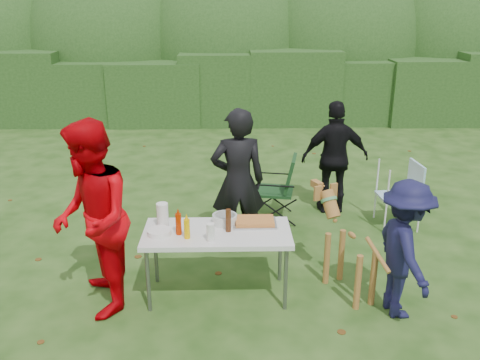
{
  "coord_description": "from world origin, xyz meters",
  "views": [
    {
      "loc": [
        0.07,
        -4.69,
        2.97
      ],
      "look_at": [
        0.2,
        0.8,
        1.0
      ],
      "focal_mm": 38.0,
      "sensor_mm": 36.0,
      "label": 1
    }
  ],
  "objects_px": {
    "person_black_puffy": "(335,158)",
    "ketchup_bottle": "(178,224)",
    "beer_bottle": "(228,220)",
    "person_cook": "(238,181)",
    "paper_towel_roll": "(163,215)",
    "folding_table": "(217,236)",
    "dog": "(351,249)",
    "camping_chair": "(275,187)",
    "child": "(404,250)",
    "lawn_chair": "(398,194)",
    "person_red_jacket": "(92,220)",
    "mustard_bottle": "(187,229)"
  },
  "relations": [
    {
      "from": "person_black_puffy",
      "to": "ketchup_bottle",
      "type": "height_order",
      "value": "person_black_puffy"
    },
    {
      "from": "beer_bottle",
      "to": "person_cook",
      "type": "bearing_deg",
      "value": 83.59
    },
    {
      "from": "person_black_puffy",
      "to": "ketchup_bottle",
      "type": "relative_size",
      "value": 7.44
    },
    {
      "from": "person_black_puffy",
      "to": "paper_towel_roll",
      "type": "bearing_deg",
      "value": 41.25
    },
    {
      "from": "folding_table",
      "to": "dog",
      "type": "bearing_deg",
      "value": -0.1
    },
    {
      "from": "camping_chair",
      "to": "child",
      "type": "bearing_deg",
      "value": 124.84
    },
    {
      "from": "dog",
      "to": "beer_bottle",
      "type": "relative_size",
      "value": 4.54
    },
    {
      "from": "dog",
      "to": "child",
      "type": "bearing_deg",
      "value": -153.76
    },
    {
      "from": "folding_table",
      "to": "camping_chair",
      "type": "xyz_separation_m",
      "value": [
        0.77,
        1.99,
        -0.22
      ]
    },
    {
      "from": "lawn_chair",
      "to": "person_cook",
      "type": "bearing_deg",
      "value": 12.72
    },
    {
      "from": "folding_table",
      "to": "dog",
      "type": "height_order",
      "value": "dog"
    },
    {
      "from": "camping_chair",
      "to": "paper_towel_roll",
      "type": "bearing_deg",
      "value": 65.65
    },
    {
      "from": "dog",
      "to": "camping_chair",
      "type": "bearing_deg",
      "value": -6.52
    },
    {
      "from": "person_cook",
      "to": "ketchup_bottle",
      "type": "height_order",
      "value": "person_cook"
    },
    {
      "from": "person_black_puffy",
      "to": "child",
      "type": "height_order",
      "value": "person_black_puffy"
    },
    {
      "from": "person_red_jacket",
      "to": "paper_towel_roll",
      "type": "xyz_separation_m",
      "value": [
        0.63,
        0.32,
        -0.1
      ]
    },
    {
      "from": "person_black_puffy",
      "to": "lawn_chair",
      "type": "xyz_separation_m",
      "value": [
        0.78,
        -0.52,
        -0.37
      ]
    },
    {
      "from": "person_cook",
      "to": "mustard_bottle",
      "type": "height_order",
      "value": "person_cook"
    },
    {
      "from": "folding_table",
      "to": "ketchup_bottle",
      "type": "xyz_separation_m",
      "value": [
        -0.38,
        -0.06,
        0.16
      ]
    },
    {
      "from": "person_black_puffy",
      "to": "camping_chair",
      "type": "relative_size",
      "value": 1.76
    },
    {
      "from": "child",
      "to": "dog",
      "type": "height_order",
      "value": "child"
    },
    {
      "from": "person_cook",
      "to": "dog",
      "type": "distance_m",
      "value": 1.6
    },
    {
      "from": "camping_chair",
      "to": "lawn_chair",
      "type": "relative_size",
      "value": 1.03
    },
    {
      "from": "person_cook",
      "to": "child",
      "type": "distance_m",
      "value": 2.12
    },
    {
      "from": "folding_table",
      "to": "person_black_puffy",
      "type": "bearing_deg",
      "value": 53.57
    },
    {
      "from": "person_red_jacket",
      "to": "person_black_puffy",
      "type": "height_order",
      "value": "person_red_jacket"
    },
    {
      "from": "dog",
      "to": "lawn_chair",
      "type": "xyz_separation_m",
      "value": [
        1.05,
        1.71,
        -0.07
      ]
    },
    {
      "from": "person_cook",
      "to": "folding_table",
      "type": "bearing_deg",
      "value": 71.18
    },
    {
      "from": "folding_table",
      "to": "beer_bottle",
      "type": "relative_size",
      "value": 6.25
    },
    {
      "from": "lawn_chair",
      "to": "mustard_bottle",
      "type": "distance_m",
      "value": 3.32
    },
    {
      "from": "dog",
      "to": "person_red_jacket",
      "type": "bearing_deg",
      "value": 70.76
    },
    {
      "from": "folding_table",
      "to": "person_black_puffy",
      "type": "relative_size",
      "value": 0.92
    },
    {
      "from": "person_black_puffy",
      "to": "ketchup_bottle",
      "type": "xyz_separation_m",
      "value": [
        -2.03,
        -2.29,
        0.03
      ]
    },
    {
      "from": "person_cook",
      "to": "person_red_jacket",
      "type": "relative_size",
      "value": 0.93
    },
    {
      "from": "person_red_jacket",
      "to": "dog",
      "type": "xyz_separation_m",
      "value": [
        2.57,
        0.2,
        -0.45
      ]
    },
    {
      "from": "camping_chair",
      "to": "mustard_bottle",
      "type": "xyz_separation_m",
      "value": [
        -1.06,
        -2.14,
        0.37
      ]
    },
    {
      "from": "lawn_chair",
      "to": "mustard_bottle",
      "type": "height_order",
      "value": "mustard_bottle"
    },
    {
      "from": "camping_chair",
      "to": "paper_towel_roll",
      "type": "relative_size",
      "value": 3.59
    },
    {
      "from": "person_cook",
      "to": "person_red_jacket",
      "type": "bearing_deg",
      "value": 34.91
    },
    {
      "from": "mustard_bottle",
      "to": "paper_towel_roll",
      "type": "distance_m",
      "value": 0.38
    },
    {
      "from": "person_black_puffy",
      "to": "dog",
      "type": "distance_m",
      "value": 2.27
    },
    {
      "from": "mustard_bottle",
      "to": "person_cook",
      "type": "bearing_deg",
      "value": 66.35
    },
    {
      "from": "person_black_puffy",
      "to": "child",
      "type": "relative_size",
      "value": 1.17
    },
    {
      "from": "folding_table",
      "to": "paper_towel_roll",
      "type": "height_order",
      "value": "paper_towel_roll"
    },
    {
      "from": "mustard_bottle",
      "to": "beer_bottle",
      "type": "xyz_separation_m",
      "value": [
        0.41,
        0.15,
        0.02
      ]
    },
    {
      "from": "person_black_puffy",
      "to": "dog",
      "type": "xyz_separation_m",
      "value": [
        -0.26,
        -2.23,
        -0.3
      ]
    },
    {
      "from": "mustard_bottle",
      "to": "beer_bottle",
      "type": "bearing_deg",
      "value": 19.87
    },
    {
      "from": "dog",
      "to": "paper_towel_roll",
      "type": "bearing_deg",
      "value": 62.72
    },
    {
      "from": "person_red_jacket",
      "to": "dog",
      "type": "relative_size",
      "value": 1.78
    },
    {
      "from": "folding_table",
      "to": "mustard_bottle",
      "type": "xyz_separation_m",
      "value": [
        -0.29,
        -0.15,
        0.15
      ]
    }
  ]
}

